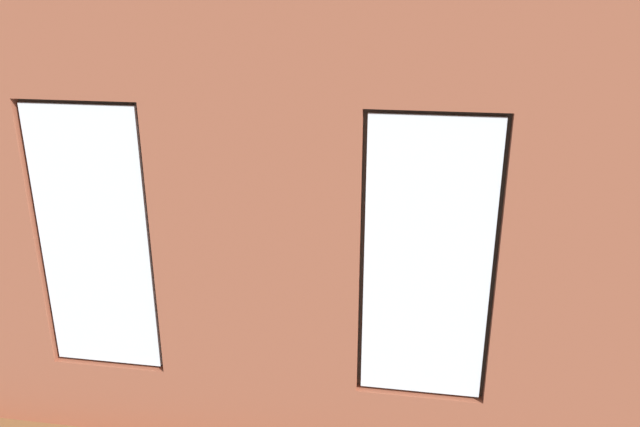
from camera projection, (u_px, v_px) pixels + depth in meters
name	position (u px, v px, depth m)	size (l,w,h in m)	color
ground_plane	(320.00, 286.00, 7.19)	(6.40, 6.15, 0.10)	brown
brick_wall_with_windows	(255.00, 224.00, 4.08)	(5.80, 0.30, 3.47)	#9E5138
white_wall_right	(61.00, 129.00, 6.82)	(0.10, 5.15, 3.47)	silver
couch_by_window	(255.00, 353.00, 5.19)	(2.01, 0.87, 0.80)	black
couch_left	(529.00, 292.00, 6.22)	(0.95, 1.89, 0.80)	black
coffee_table	(343.00, 238.00, 7.44)	(1.58, 0.82, 0.42)	tan
cup_ceramic	(352.00, 235.00, 7.28)	(0.08, 0.08, 0.09)	#4C4C51
candle_jar	(303.00, 231.00, 7.36)	(0.08, 0.08, 0.12)	#B7333D
table_plant_small	(381.00, 223.00, 7.46)	(0.13, 0.13, 0.21)	brown
remote_black	(343.00, 233.00, 7.42)	(0.05, 0.17, 0.02)	black
remote_silver	(328.00, 229.00, 7.55)	(0.05, 0.17, 0.02)	#B2B2B7
media_console	(131.00, 227.00, 7.97)	(0.95, 0.42, 0.60)	black
tv_flatscreen	(126.00, 177.00, 7.75)	(1.04, 0.20, 0.75)	black
papasan_chair	(283.00, 195.00, 8.72)	(1.16, 1.16, 0.71)	olive
potted_plant_corner_near_left	(516.00, 173.00, 8.46)	(0.98, 0.99, 1.40)	brown
potted_plant_between_couches	(434.00, 334.00, 4.94)	(0.79, 0.86, 1.11)	brown
potted_plant_beside_window_right	(61.00, 311.00, 5.26)	(0.76, 0.94, 1.28)	brown
potted_plant_corner_far_left	(589.00, 348.00, 4.60)	(0.72, 0.72, 1.15)	brown
potted_plant_by_left_couch	(479.00, 225.00, 7.50)	(0.49, 0.49, 0.73)	#9E5638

